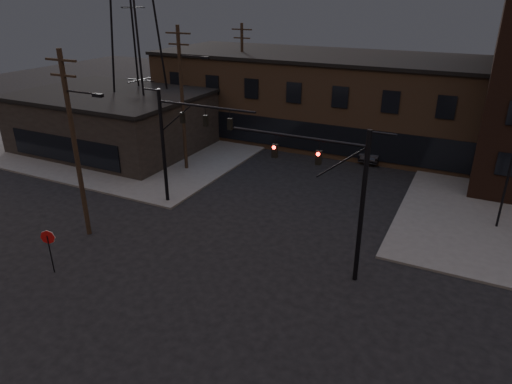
# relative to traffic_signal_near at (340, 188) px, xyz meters

# --- Properties ---
(ground) EXTENTS (140.00, 140.00, 0.00)m
(ground) POSITION_rel_traffic_signal_near_xyz_m (-5.36, -4.50, -4.93)
(ground) COLOR black
(ground) RESTS_ON ground
(sidewalk_nw) EXTENTS (30.00, 30.00, 0.15)m
(sidewalk_nw) POSITION_rel_traffic_signal_near_xyz_m (-27.36, 17.50, -4.86)
(sidewalk_nw) COLOR #474744
(sidewalk_nw) RESTS_ON ground
(building_row) EXTENTS (40.00, 12.00, 8.00)m
(building_row) POSITION_rel_traffic_signal_near_xyz_m (-5.36, 23.50, -0.93)
(building_row) COLOR brown
(building_row) RESTS_ON ground
(building_left) EXTENTS (16.00, 12.00, 5.00)m
(building_left) POSITION_rel_traffic_signal_near_xyz_m (-25.36, 11.50, -2.43)
(building_left) COLOR black
(building_left) RESTS_ON ground
(traffic_signal_near) EXTENTS (7.12, 0.24, 8.00)m
(traffic_signal_near) POSITION_rel_traffic_signal_near_xyz_m (0.00, 0.00, 0.00)
(traffic_signal_near) COLOR black
(traffic_signal_near) RESTS_ON ground
(traffic_signal_far) EXTENTS (7.12, 0.24, 8.00)m
(traffic_signal_far) POSITION_rel_traffic_signal_near_xyz_m (-12.07, 3.50, 0.08)
(traffic_signal_far) COLOR black
(traffic_signal_far) RESTS_ON ground
(stop_sign) EXTENTS (0.72, 0.33, 2.48)m
(stop_sign) POSITION_rel_traffic_signal_near_xyz_m (-13.36, -6.49, -3.09)
(stop_sign) COLOR black
(stop_sign) RESTS_ON ground
(utility_pole_near) EXTENTS (3.70, 0.28, 11.00)m
(utility_pole_near) POSITION_rel_traffic_signal_near_xyz_m (-14.79, -2.50, 0.94)
(utility_pole_near) COLOR black
(utility_pole_near) RESTS_ON ground
(utility_pole_mid) EXTENTS (3.70, 0.28, 11.50)m
(utility_pole_mid) POSITION_rel_traffic_signal_near_xyz_m (-15.79, 9.50, 1.19)
(utility_pole_mid) COLOR black
(utility_pole_mid) RESTS_ON ground
(utility_pole_far) EXTENTS (2.20, 0.28, 11.00)m
(utility_pole_far) POSITION_rel_traffic_signal_near_xyz_m (-16.86, 21.50, 0.85)
(utility_pole_far) COLOR black
(utility_pole_far) RESTS_ON ground
(transmission_tower) EXTENTS (7.00, 7.00, 25.00)m
(transmission_tower) POSITION_rel_traffic_signal_near_xyz_m (-23.36, 13.50, 7.57)
(transmission_tower) COLOR black
(transmission_tower) RESTS_ON ground
(parked_car_lot_b) EXTENTS (5.31, 4.20, 1.44)m
(parked_car_lot_b) POSITION_rel_traffic_signal_near_xyz_m (8.01, 19.53, -4.06)
(parked_car_lot_b) COLOR #A5A5A7
(parked_car_lot_b) RESTS_ON sidewalk_ne
(car_crossing) EXTENTS (2.08, 4.96, 1.59)m
(car_crossing) POSITION_rel_traffic_signal_near_xyz_m (-2.24, 19.39, -4.13)
(car_crossing) COLOR black
(car_crossing) RESTS_ON ground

